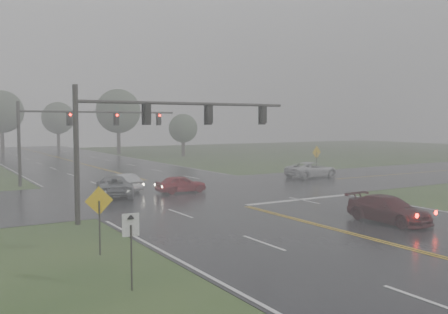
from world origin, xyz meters
TOP-DOWN VIEW (x-y plane):
  - main_road at (0.00, 20.00)m, footprint 18.00×160.00m
  - cross_street at (0.00, 22.00)m, footprint 120.00×14.00m
  - stop_bar at (4.50, 14.40)m, footprint 8.50×0.50m
  - sedan_maroon at (3.55, 6.26)m, footprint 2.01×4.68m
  - sedan_red at (-0.75, 21.54)m, footprint 3.75×1.61m
  - sedan_silver at (-4.16, 24.42)m, footprint 1.85×4.13m
  - car_grey at (-5.50, 22.34)m, footprint 3.58×5.48m
  - pickup_white at (14.06, 24.24)m, footprint 5.28×2.63m
  - signal_gantry_near at (-6.24, 14.08)m, footprint 12.86×0.31m
  - signal_gantry_far at (-5.91, 31.43)m, footprint 13.61×0.35m
  - sign_diamond_west at (-11.00, 7.81)m, footprint 1.11×0.09m
  - sign_arrow_white at (-11.42, 3.26)m, footprint 0.53×0.10m
  - sign_diamond_east at (15.14, 24.78)m, footprint 1.19×0.27m
  - tree_ne_a at (10.53, 67.31)m, footprint 7.17×7.17m
  - tree_n_mid at (-5.45, 79.03)m, footprint 7.10×7.10m
  - tree_e_near at (17.06, 56.92)m, footprint 4.37×4.37m
  - tree_n_far at (5.62, 87.79)m, footprint 6.16×6.16m

SIDE VIEW (x-z plane):
  - main_road at x=0.00m, z-range -0.01..0.01m
  - cross_street at x=0.00m, z-range -0.01..0.01m
  - stop_bar at x=4.50m, z-range 0.00..0.00m
  - sedan_maroon at x=3.55m, z-range -0.67..0.67m
  - sedan_red at x=-0.75m, z-range -0.63..0.63m
  - sedan_silver at x=-4.16m, z-range -0.66..0.66m
  - car_grey at x=-5.50m, z-range -0.70..0.70m
  - pickup_white at x=14.06m, z-range -0.72..0.72m
  - sign_arrow_white at x=-11.42m, z-range 0.47..2.86m
  - sign_diamond_west at x=-11.00m, z-range 0.47..3.14m
  - sign_diamond_east at x=15.14m, z-range 0.51..3.41m
  - tree_e_near at x=17.06m, z-range 1.00..7.41m
  - signal_gantry_far at x=-5.91m, z-range 1.43..8.25m
  - signal_gantry_near at x=-6.24m, z-range 1.43..8.44m
  - tree_n_far at x=5.62m, z-range 1.42..10.46m
  - tree_n_mid at x=-5.45m, z-range 1.64..12.08m
  - tree_ne_a at x=10.53m, z-range 1.66..12.19m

